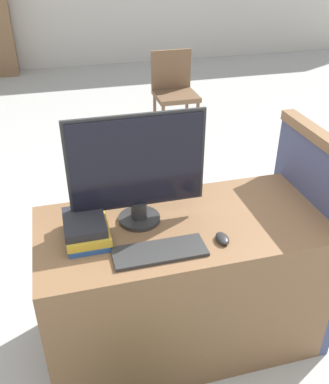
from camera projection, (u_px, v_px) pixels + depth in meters
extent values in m
cube|color=brown|center=(181.00, 284.00, 2.17)|extent=(1.34, 0.64, 0.76)
cube|color=#474C70|center=(304.00, 236.00, 2.27)|extent=(0.05, 0.71, 1.06)
cube|color=brown|center=(325.00, 140.00, 1.98)|extent=(0.07, 0.71, 0.05)
cylinder|color=#282828|center=(139.00, 218.00, 1.99)|extent=(0.19, 0.19, 0.02)
cylinder|color=#282828|center=(139.00, 210.00, 1.96)|extent=(0.08, 0.08, 0.08)
cube|color=#282828|center=(137.00, 162.00, 1.84)|extent=(0.61, 0.01, 0.44)
cube|color=black|center=(137.00, 163.00, 1.84)|extent=(0.58, 0.02, 0.41)
cube|color=#2D2D2D|center=(160.00, 252.00, 1.78)|extent=(0.39, 0.15, 0.02)
ellipsoid|color=#262626|center=(222.00, 238.00, 1.85)|extent=(0.05, 0.09, 0.03)
cube|color=#285199|center=(87.00, 237.00, 1.86)|extent=(0.17, 0.23, 0.02)
cube|color=gold|center=(87.00, 229.00, 1.86)|extent=(0.19, 0.25, 0.04)
cube|color=#232328|center=(84.00, 222.00, 1.84)|extent=(0.18, 0.23, 0.04)
cylinder|color=brown|center=(163.00, 123.00, 4.52)|extent=(0.04, 0.04, 0.38)
cylinder|color=brown|center=(197.00, 119.00, 4.60)|extent=(0.04, 0.04, 0.38)
cylinder|color=brown|center=(155.00, 110.00, 4.83)|extent=(0.04, 0.04, 0.38)
cylinder|color=brown|center=(187.00, 107.00, 4.92)|extent=(0.04, 0.04, 0.38)
cube|color=brown|center=(176.00, 96.00, 4.61)|extent=(0.44, 0.44, 0.05)
cube|color=brown|center=(171.00, 69.00, 4.65)|extent=(0.44, 0.04, 0.42)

